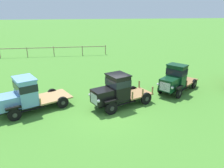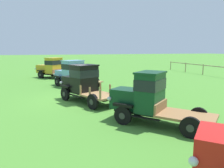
# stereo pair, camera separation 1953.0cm
# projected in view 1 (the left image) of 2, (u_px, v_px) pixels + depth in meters

# --- Properties ---
(ground_plane) EXTENTS (240.00, 240.00, 0.00)m
(ground_plane) POSITION_uv_depth(u_px,v_px,m) (111.00, 114.00, 14.19)
(ground_plane) COLOR #47842D
(paddock_fence) EXTENTS (18.46, 0.46, 1.34)m
(paddock_fence) POSITION_uv_depth(u_px,v_px,m) (41.00, 50.00, 30.25)
(paddock_fence) COLOR #997F60
(paddock_fence) RESTS_ON ground
(vintage_truck_second_in_line) EXTENTS (5.16, 3.80, 2.31)m
(vintage_truck_second_in_line) POSITION_uv_depth(u_px,v_px,m) (25.00, 95.00, 14.16)
(vintage_truck_second_in_line) COLOR black
(vintage_truck_second_in_line) RESTS_ON ground
(vintage_truck_midrow_center) EXTENTS (4.71, 3.20, 2.33)m
(vintage_truck_midrow_center) POSITION_uv_depth(u_px,v_px,m) (116.00, 90.00, 14.77)
(vintage_truck_midrow_center) COLOR black
(vintage_truck_midrow_center) RESTS_ON ground
(vintage_truck_far_side) EXTENTS (4.43, 4.02, 2.32)m
(vintage_truck_far_side) POSITION_uv_depth(u_px,v_px,m) (175.00, 79.00, 17.26)
(vintage_truck_far_side) COLOR black
(vintage_truck_far_side) RESTS_ON ground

